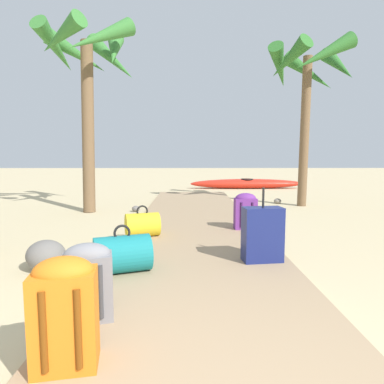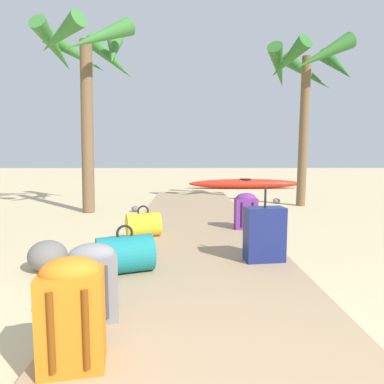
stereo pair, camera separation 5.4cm
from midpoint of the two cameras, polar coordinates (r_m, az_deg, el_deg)
ground_plane at (r=4.78m, az=0.51°, el=-8.47°), size 60.00×60.00×0.00m
boardwalk at (r=5.72m, az=0.25°, el=-5.61°), size 2.01×9.81×0.08m
duffel_bag_teal at (r=3.35m, az=-11.86°, el=-10.35°), size 0.63×0.52×0.47m
duffel_bag_yellow at (r=4.76m, az=-8.66°, el=-5.55°), size 0.54×0.46×0.44m
suitcase_navy at (r=3.67m, az=11.89°, el=-7.08°), size 0.44×0.26×0.80m
backpack_grey at (r=2.45m, az=-17.27°, el=-14.20°), size 0.37×0.28×0.54m
backpack_purple at (r=5.24m, az=8.93°, el=-3.06°), size 0.35×0.23×0.56m
backpack_orange at (r=1.97m, az=-20.69°, el=-18.40°), size 0.36×0.29×0.60m
palm_tree_far_left at (r=7.87m, az=-17.73°, el=20.32°), size 2.20×2.36×4.07m
palm_tree_near_right at (r=8.69m, az=19.01°, el=18.39°), size 1.98×2.06×3.91m
kayak at (r=12.69m, az=8.96°, el=1.43°), size 4.25×0.71×0.36m
rock_left_far at (r=3.89m, az=-23.86°, el=-9.94°), size 0.56×0.55×0.32m
rock_left_mid at (r=7.38m, az=-9.89°, el=-2.85°), size 0.24×0.24×0.13m
rock_right_far at (r=8.81m, az=14.11°, el=-1.49°), size 0.20×0.19×0.13m
rock_right_near at (r=6.67m, az=12.97°, el=-3.94°), size 0.25×0.24×0.11m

